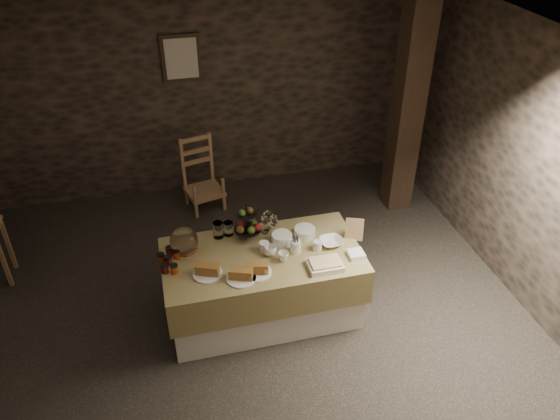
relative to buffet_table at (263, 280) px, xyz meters
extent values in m
cube|color=black|center=(-0.23, 0.03, -0.41)|extent=(5.50, 5.00, 0.01)
cube|color=black|center=(-0.23, 2.53, 0.89)|extent=(5.50, 0.02, 2.60)
cube|color=black|center=(2.52, 0.03, 0.89)|extent=(0.02, 5.00, 2.60)
cube|color=beige|center=(-0.23, 0.03, 2.19)|extent=(5.50, 5.00, 0.01)
cube|color=silver|center=(0.00, 0.00, -0.07)|extent=(1.74, 0.89, 0.68)
cube|color=olive|center=(0.00, 0.00, 0.12)|extent=(1.81, 0.96, 0.37)
cube|color=#9C7148|center=(-2.45, 1.01, -0.10)|extent=(0.04, 0.04, 0.63)
cube|color=#9C7148|center=(-2.45, 1.31, -0.10)|extent=(0.04, 0.04, 0.63)
cube|color=#9C7148|center=(-0.30, 1.98, -0.18)|extent=(0.51, 0.50, 0.05)
cube|color=#9C7148|center=(-0.30, 2.16, 0.30)|extent=(0.40, 0.13, 0.41)
cube|color=black|center=(2.05, 1.50, 0.89)|extent=(0.30, 0.30, 2.60)
cube|color=#322418|center=(-0.38, 2.50, 1.34)|extent=(0.45, 0.03, 0.55)
cube|color=beige|center=(-0.38, 2.47, 1.34)|extent=(0.37, 0.01, 0.47)
cylinder|color=white|center=(0.22, 0.12, 0.35)|extent=(0.19, 0.19, 0.10)
cylinder|color=white|center=(0.45, 0.18, 0.35)|extent=(0.20, 0.20, 0.08)
cylinder|color=white|center=(0.30, -0.04, 0.36)|extent=(0.10, 0.10, 0.12)
imported|color=white|center=(0.07, -0.02, 0.35)|extent=(0.15, 0.15, 0.09)
imported|color=white|center=(0.17, -0.13, 0.35)|extent=(0.11, 0.11, 0.09)
cylinder|color=white|center=(0.03, 0.04, 0.35)|extent=(0.09, 0.09, 0.09)
cylinder|color=white|center=(0.51, -0.05, 0.35)|extent=(0.08, 0.08, 0.09)
imported|color=white|center=(0.66, -0.01, 0.33)|extent=(0.22, 0.22, 0.05)
cylinder|color=#9C7148|center=(-0.67, 0.22, 0.31)|extent=(0.26, 0.26, 0.01)
cylinder|color=#523216|center=(-0.67, 0.22, 0.35)|extent=(0.22, 0.22, 0.07)
sphere|color=white|center=(-0.67, 0.22, 0.42)|extent=(0.26, 0.26, 0.26)
cylinder|color=black|center=(-0.07, 0.28, 0.49)|extent=(0.03, 0.03, 0.37)
cylinder|color=black|center=(-0.07, 0.28, 0.40)|extent=(0.26, 0.26, 0.01)
cylinder|color=black|center=(-0.07, 0.28, 0.56)|extent=(0.18, 0.18, 0.01)
sphere|color=#4C6E22|center=(-0.01, 0.31, 0.44)|extent=(0.08, 0.08, 0.08)
sphere|color=maroon|center=(-0.13, 0.32, 0.44)|extent=(0.08, 0.08, 0.08)
sphere|color=#4C6E22|center=(-0.05, 0.21, 0.44)|extent=(0.08, 0.08, 0.08)
sphere|color=brown|center=(-0.15, 0.25, 0.44)|extent=(0.08, 0.08, 0.08)
sphere|color=maroon|center=(0.01, 0.24, 0.44)|extent=(0.08, 0.08, 0.08)
cylinder|color=white|center=(-0.52, -0.16, 0.31)|extent=(0.26, 0.26, 0.01)
cube|color=brown|center=(-0.52, -0.16, 0.36)|extent=(0.22, 0.16, 0.09)
cylinder|color=white|center=(-0.25, -0.28, 0.31)|extent=(0.26, 0.26, 0.01)
cube|color=brown|center=(-0.25, -0.28, 0.36)|extent=(0.22, 0.15, 0.09)
cylinder|color=white|center=(-0.10, -0.24, 0.31)|extent=(0.26, 0.26, 0.01)
cube|color=brown|center=(-0.10, -0.24, 0.36)|extent=(0.22, 0.14, 0.09)
cylinder|color=#55150D|center=(-0.83, 0.06, 0.34)|extent=(0.06, 0.06, 0.07)
cylinder|color=#B03E11|center=(-0.79, -0.07, 0.34)|extent=(0.06, 0.06, 0.07)
cylinder|color=#55150D|center=(-0.87, -0.04, 0.34)|extent=(0.06, 0.06, 0.07)
cylinder|color=#B03E11|center=(-0.75, 0.13, 0.34)|extent=(0.06, 0.06, 0.07)
cylinder|color=#55150D|center=(-0.81, 0.19, 0.34)|extent=(0.06, 0.06, 0.07)
cylinder|color=#B03E11|center=(-0.89, 0.11, 0.34)|extent=(0.06, 0.06, 0.07)
cube|color=white|center=(0.50, -0.31, 0.33)|extent=(0.30, 0.22, 0.05)
cube|color=#F2CF89|center=(0.50, -0.31, 0.36)|extent=(0.26, 0.18, 0.02)
cube|color=white|center=(0.82, -0.23, 0.33)|extent=(0.14, 0.14, 0.04)
cube|color=#9C7148|center=(0.90, 0.04, 0.39)|extent=(0.18, 0.13, 0.22)
cylinder|color=white|center=(-0.34, 0.36, 0.38)|extent=(0.10, 0.10, 0.16)
cylinder|color=white|center=(-0.24, 0.37, 0.37)|extent=(0.09, 0.09, 0.14)
camera|label=1|loc=(-0.78, -3.80, 3.41)|focal=35.00mm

